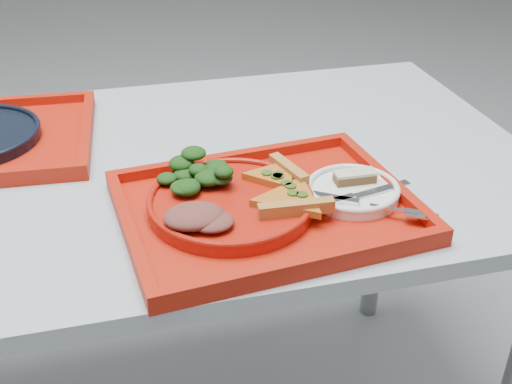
# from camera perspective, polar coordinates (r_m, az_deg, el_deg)

# --- Properties ---
(table) EXTENTS (1.60, 0.80, 0.75)m
(table) POSITION_cam_1_polar(r_m,az_deg,el_deg) (1.21, -13.36, -1.30)
(table) COLOR #A2AAB6
(table) RESTS_ON ground
(tray_main) EXTENTS (0.48, 0.39, 0.01)m
(tray_main) POSITION_cam_1_polar(r_m,az_deg,el_deg) (1.02, 0.91, -1.72)
(tray_main) COLOR #AA1808
(tray_main) RESTS_ON table
(dinner_plate) EXTENTS (0.26, 0.26, 0.02)m
(dinner_plate) POSITION_cam_1_polar(r_m,az_deg,el_deg) (1.01, -2.26, -1.12)
(dinner_plate) COLOR #AA170B
(dinner_plate) RESTS_ON tray_main
(side_plate) EXTENTS (0.15, 0.15, 0.01)m
(side_plate) POSITION_cam_1_polar(r_m,az_deg,el_deg) (1.05, 8.57, -0.06)
(side_plate) COLOR white
(side_plate) RESTS_ON tray_main
(pizza_slice_a) EXTENTS (0.12, 0.14, 0.02)m
(pizza_slice_a) POSITION_cam_1_polar(r_m,az_deg,el_deg) (0.99, 3.13, -0.43)
(pizza_slice_a) COLOR #C57620
(pizza_slice_a) RESTS_ON dinner_plate
(pizza_slice_b) EXTENTS (0.13, 0.12, 0.02)m
(pizza_slice_b) POSITION_cam_1_polar(r_m,az_deg,el_deg) (1.05, 1.67, 1.62)
(pizza_slice_b) COLOR #C57620
(pizza_slice_b) RESTS_ON dinner_plate
(salad_heap) EXTENTS (0.10, 0.09, 0.05)m
(salad_heap) POSITION_cam_1_polar(r_m,az_deg,el_deg) (1.04, -5.64, 2.19)
(salad_heap) COLOR black
(salad_heap) RESTS_ON dinner_plate
(meat_portion) EXTENTS (0.09, 0.07, 0.03)m
(meat_portion) POSITION_cam_1_polar(r_m,az_deg,el_deg) (0.94, -5.54, -2.14)
(meat_portion) COLOR brown
(meat_portion) RESTS_ON dinner_plate
(dessert_bar) EXTENTS (0.07, 0.03, 0.02)m
(dessert_bar) POSITION_cam_1_polar(r_m,az_deg,el_deg) (1.06, 8.78, 1.35)
(dessert_bar) COLOR #4B2E19
(dessert_bar) RESTS_ON side_plate
(knife) EXTENTS (0.18, 0.06, 0.01)m
(knife) POSITION_cam_1_polar(r_m,az_deg,el_deg) (1.03, 9.35, -0.19)
(knife) COLOR silver
(knife) RESTS_ON side_plate
(fork) EXTENTS (0.17, 0.12, 0.01)m
(fork) POSITION_cam_1_polar(r_m,az_deg,el_deg) (1.00, 9.98, -1.09)
(fork) COLOR silver
(fork) RESTS_ON side_plate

